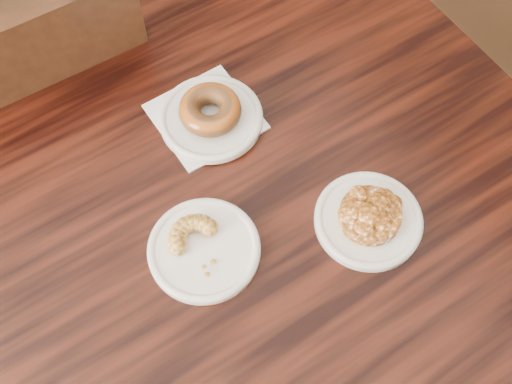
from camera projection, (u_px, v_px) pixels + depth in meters
floor at (235, 354)px, 1.62m from camera, size 5.00×5.00×0.00m
cafe_table at (262, 285)px, 1.31m from camera, size 1.00×1.00×0.75m
chair_far at (32, 109)px, 1.43m from camera, size 0.52×0.52×0.90m
napkin at (206, 117)px, 1.05m from camera, size 0.16×0.16×0.00m
plate_donut at (211, 118)px, 1.04m from camera, size 0.17×0.17×0.01m
plate_cruller at (204, 250)px, 0.94m from camera, size 0.17×0.17×0.01m
plate_fritter at (368, 220)px, 0.96m from camera, size 0.16×0.16×0.01m
glazed_donut at (210, 110)px, 1.02m from camera, size 0.10×0.10×0.04m
apple_fritter at (370, 214)px, 0.94m from camera, size 0.13×0.13×0.03m
cruller_fragment at (203, 245)px, 0.92m from camera, size 0.09×0.09×0.02m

